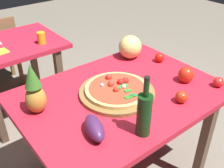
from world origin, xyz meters
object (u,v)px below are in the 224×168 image
pizza_board (117,92)px  melon (130,47)px  pineapple_left (34,91)px  tomato_by_bottle (159,57)px  display_table (120,103)px  background_table (12,57)px  wine_bottle (144,114)px  bell_pepper (186,75)px  eggplant (94,128)px  tomato_near_board (218,82)px  drinking_glass_juice (41,38)px  tomato_beside_pepper (182,97)px  pizza (117,88)px

pizza_board → melon: size_ratio=2.64×
pineapple_left → tomato_by_bottle: bearing=-0.2°
display_table → pizza_board: pizza_board is taller
background_table → pineapple_left: (-0.22, -1.07, 0.27)m
background_table → wine_bottle: size_ratio=2.63×
wine_bottle → display_table: bearing=67.2°
pineapple_left → bell_pepper: bearing=-18.7°
pineapple_left → eggplant: size_ratio=1.54×
display_table → tomato_near_board: tomato_near_board is taller
display_table → background_table: size_ratio=1.45×
pizza_board → tomato_by_bottle: bearing=14.8°
display_table → wine_bottle: bearing=-112.8°
drinking_glass_juice → tomato_beside_pepper: bearing=-78.6°
pizza_board → pineapple_left: (-0.47, 0.15, 0.12)m
display_table → melon: melon is taller
tomato_near_board → pizza: bearing=149.0°
melon → eggplant: bearing=-142.8°
pizza → pineapple_left: (-0.47, 0.14, 0.10)m
pizza_board → wine_bottle: size_ratio=1.41×
background_table → pizza_board: pizza_board is taller
display_table → background_table: bearing=103.1°
display_table → tomato_beside_pepper: tomato_beside_pepper is taller
pizza_board → drinking_glass_juice: drinking_glass_juice is taller
bell_pepper → tomato_near_board: bell_pepper is taller
display_table → background_table: same height
bell_pepper → tomato_near_board: 0.21m
wine_bottle → eggplant: 0.26m
bell_pepper → tomato_beside_pepper: 0.25m
melon → tomato_near_board: melon is taller
drinking_glass_juice → eggplant: bearing=-103.7°
tomato_by_bottle → drinking_glass_juice: bearing=122.1°
melon → drinking_glass_juice: 0.82m
melon → tomato_beside_pepper: size_ratio=2.40×
pizza_board → pizza: 0.03m
tomato_beside_pepper → bell_pepper: bearing=33.0°
display_table → drinking_glass_juice: bearing=92.8°
pizza → drinking_glass_juice: size_ratio=3.89×
pineapple_left → tomato_by_bottle: pineapple_left is taller
wine_bottle → tomato_by_bottle: 0.84m
melon → bell_pepper: 0.51m
pizza → bell_pepper: size_ratio=3.57×
pineapple_left → tomato_near_board: bearing=-25.1°
bell_pepper → tomato_near_board: bearing=-56.1°
tomato_near_board → tomato_beside_pepper: bearing=173.5°
pineapple_left → bell_pepper: (0.93, -0.32, -0.09)m
pizza → tomato_near_board: (0.58, -0.35, -0.01)m
pineapple_left → eggplant: pineapple_left is taller
pineapple_left → pizza: bearing=-16.9°
background_table → tomato_beside_pepper: size_ratio=11.79×
background_table → tomato_beside_pepper: 1.62m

